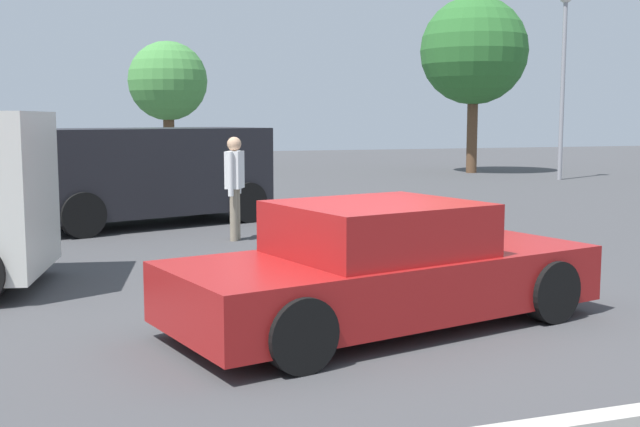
# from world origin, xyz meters

# --- Properties ---
(ground_plane) EXTENTS (80.00, 80.00, 0.00)m
(ground_plane) POSITION_xyz_m (0.00, 0.00, 0.00)
(ground_plane) COLOR #424244
(sedan_foreground) EXTENTS (4.67, 2.71, 1.25)m
(sedan_foreground) POSITION_xyz_m (0.07, -0.16, 0.58)
(sedan_foreground) COLOR maroon
(sedan_foreground) RESTS_ON ground_plane
(dog) EXTENTS (0.37, 0.68, 0.44)m
(dog) POSITION_xyz_m (0.37, 2.72, 0.28)
(dog) COLOR olive
(dog) RESTS_ON ground_plane
(suv_dark) EXTENTS (4.94, 3.34, 1.86)m
(suv_dark) POSITION_xyz_m (-1.24, 8.30, 1.03)
(suv_dark) COLOR black
(suv_dark) RESTS_ON ground_plane
(pedestrian) EXTENTS (0.40, 0.51, 1.75)m
(pedestrian) POSITION_xyz_m (-0.08, 5.76, 1.05)
(pedestrian) COLOR gray
(pedestrian) RESTS_ON ground_plane
(light_post_mid) EXTENTS (0.44, 0.44, 6.22)m
(light_post_mid) POSITION_xyz_m (13.13, 15.09, 4.24)
(light_post_mid) COLOR gray
(light_post_mid) RESTS_ON ground_plane
(tree_back_left) EXTENTS (3.03, 3.03, 4.98)m
(tree_back_left) POSITION_xyz_m (1.44, 23.73, 3.43)
(tree_back_left) COLOR brown
(tree_back_left) RESTS_ON ground_plane
(tree_back_right) EXTENTS (3.96, 3.96, 6.50)m
(tree_back_right) POSITION_xyz_m (12.01, 18.98, 4.50)
(tree_back_right) COLOR brown
(tree_back_right) RESTS_ON ground_plane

